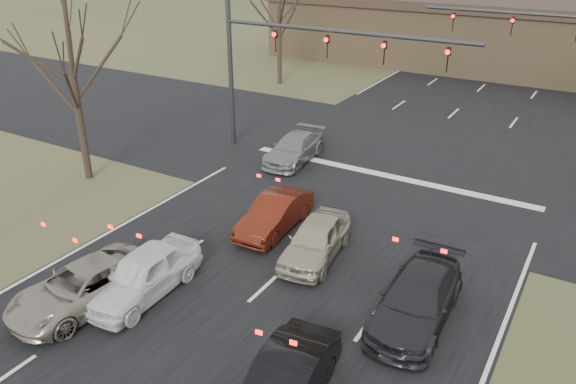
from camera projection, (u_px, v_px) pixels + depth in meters
name	position (u px, v px, depth m)	size (l,w,h in m)	color
ground	(210.00, 339.00, 15.40)	(360.00, 360.00, 0.00)	#454C28
road_main	(544.00, 30.00, 62.11)	(14.00, 300.00, 0.02)	black
road_cross	(401.00, 161.00, 27.07)	(200.00, 14.00, 0.02)	black
building	(535.00, 37.00, 42.93)	(42.40, 10.40, 5.30)	olive
mast_arm_near	(287.00, 52.00, 25.77)	(12.12, 0.24, 8.00)	#383A3D
tree_left_near	(65.00, 28.00, 22.58)	(5.10, 5.10, 8.50)	black
car_silver_suv	(83.00, 286.00, 16.56)	(2.10, 4.56, 1.27)	#9E9380
car_white_sedan	(143.00, 274.00, 17.00)	(1.69, 4.20, 1.43)	white
car_black_hatch	(285.00, 384.00, 12.97)	(1.41, 4.04, 1.33)	black
car_charcoal_sedan	(417.00, 300.00, 15.88)	(1.89, 4.66, 1.35)	black
car_grey_ahead	(294.00, 148.00, 26.96)	(1.76, 4.32, 1.25)	gray
car_red_ahead	(275.00, 214.00, 20.72)	(1.37, 3.92, 1.29)	#53180B
car_silver_ahead	(316.00, 240.00, 18.94)	(1.59, 3.96, 1.35)	#B5AF93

